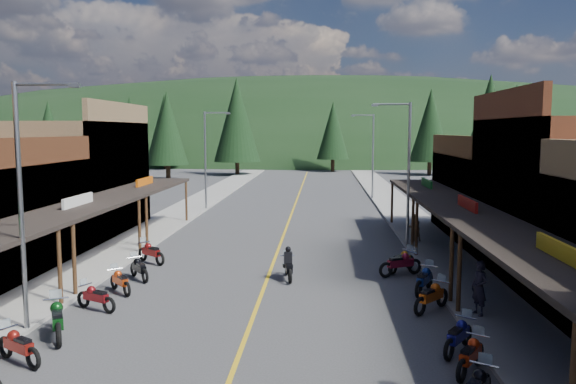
% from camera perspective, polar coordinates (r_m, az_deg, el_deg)
% --- Properties ---
extents(ground, '(220.00, 220.00, 0.00)m').
position_cam_1_polar(ground, '(23.96, -2.36, -9.45)').
color(ground, '#38383A').
rests_on(ground, ground).
extents(centerline, '(0.15, 90.00, 0.01)m').
position_cam_1_polar(centerline, '(43.50, 0.34, -2.30)').
color(centerline, gold).
rests_on(centerline, ground).
extents(sidewalk_west, '(3.40, 94.00, 0.15)m').
position_cam_1_polar(sidewalk_west, '(44.81, -10.85, -2.07)').
color(sidewalk_west, gray).
rests_on(sidewalk_west, ground).
extents(sidewalk_east, '(3.40, 94.00, 0.15)m').
position_cam_1_polar(sidewalk_east, '(43.88, 11.77, -2.26)').
color(sidewalk_east, gray).
rests_on(sidewalk_east, ground).
extents(shop_west_3, '(10.90, 10.20, 8.20)m').
position_cam_1_polar(shop_west_3, '(37.99, -21.69, 1.34)').
color(shop_west_3, brown).
rests_on(shop_west_3, ground).
extents(shop_east_3, '(10.90, 10.20, 6.20)m').
position_cam_1_polar(shop_east_3, '(36.30, 21.75, -0.43)').
color(shop_east_3, '#4C2D16').
rests_on(shop_east_3, ground).
extents(streetlight_0, '(2.16, 0.18, 8.00)m').
position_cam_1_polar(streetlight_0, '(19.45, -25.19, -0.31)').
color(streetlight_0, gray).
rests_on(streetlight_0, ground).
extents(streetlight_1, '(2.16, 0.18, 8.00)m').
position_cam_1_polar(streetlight_1, '(45.95, -8.22, 3.68)').
color(streetlight_1, gray).
rests_on(streetlight_1, ground).
extents(streetlight_2, '(2.16, 0.18, 8.00)m').
position_cam_1_polar(streetlight_2, '(31.34, 11.90, 2.43)').
color(streetlight_2, gray).
rests_on(streetlight_2, ground).
extents(streetlight_3, '(2.16, 0.18, 8.00)m').
position_cam_1_polar(streetlight_3, '(53.18, 8.47, 4.02)').
color(streetlight_3, gray).
rests_on(streetlight_3, ground).
extents(ridge_hill, '(310.00, 140.00, 60.00)m').
position_cam_1_polar(ridge_hill, '(158.09, 2.66, 3.92)').
color(ridge_hill, black).
rests_on(ridge_hill, ground).
extents(pine_0, '(5.04, 5.04, 11.00)m').
position_cam_1_polar(pine_0, '(94.93, -23.12, 5.77)').
color(pine_0, black).
rests_on(pine_0, ground).
extents(pine_1, '(5.88, 5.88, 12.50)m').
position_cam_1_polar(pine_1, '(96.62, -12.41, 6.57)').
color(pine_1, black).
rests_on(pine_1, ground).
extents(pine_2, '(6.72, 6.72, 14.00)m').
position_cam_1_polar(pine_2, '(81.90, -5.22, 7.30)').
color(pine_2, black).
rests_on(pine_2, ground).
extents(pine_3, '(5.04, 5.04, 11.00)m').
position_cam_1_polar(pine_3, '(88.96, 4.59, 6.25)').
color(pine_3, black).
rests_on(pine_3, ground).
extents(pine_4, '(5.88, 5.88, 12.50)m').
position_cam_1_polar(pine_4, '(84.40, 14.28, 6.59)').
color(pine_4, black).
rests_on(pine_4, ground).
extents(pine_5, '(6.72, 6.72, 14.00)m').
position_cam_1_polar(pine_5, '(100.08, 22.09, 6.68)').
color(pine_5, black).
rests_on(pine_5, ground).
extents(pine_7, '(5.88, 5.88, 12.50)m').
position_cam_1_polar(pine_7, '(104.75, -15.74, 6.45)').
color(pine_7, black).
rests_on(pine_7, ground).
extents(pine_8, '(4.48, 4.48, 10.00)m').
position_cam_1_polar(pine_8, '(67.50, -17.74, 5.54)').
color(pine_8, black).
rests_on(pine_8, ground).
extents(pine_9, '(4.93, 4.93, 10.80)m').
position_cam_1_polar(pine_9, '(71.30, 21.28, 5.76)').
color(pine_9, black).
rests_on(pine_9, ground).
extents(pine_10, '(5.38, 5.38, 11.60)m').
position_cam_1_polar(pine_10, '(75.74, -12.17, 6.36)').
color(pine_10, black).
rests_on(pine_10, ground).
extents(pine_11, '(5.82, 5.82, 12.40)m').
position_cam_1_polar(pine_11, '(63.44, 19.78, 6.54)').
color(pine_11, black).
rests_on(pine_11, ground).
extents(bike_west_4, '(2.03, 1.59, 1.13)m').
position_cam_1_polar(bike_west_4, '(17.81, -25.70, -13.80)').
color(bike_west_4, maroon).
rests_on(bike_west_4, ground).
extents(bike_west_5, '(1.77, 2.42, 1.33)m').
position_cam_1_polar(bike_west_5, '(19.35, -22.40, -11.73)').
color(bike_west_5, '#0B3B12').
rests_on(bike_west_5, ground).
extents(bike_west_6, '(1.96, 1.40, 1.07)m').
position_cam_1_polar(bike_west_6, '(21.72, -18.95, -9.98)').
color(bike_west_6, maroon).
rests_on(bike_west_6, ground).
extents(bike_west_7, '(1.71, 1.81, 1.07)m').
position_cam_1_polar(bike_west_7, '(23.67, -16.68, -8.57)').
color(bike_west_7, '#C13A0D').
rests_on(bike_west_7, ground).
extents(bike_west_8, '(1.70, 1.89, 1.09)m').
position_cam_1_polar(bike_west_8, '(25.49, -14.89, -7.42)').
color(bike_west_8, black).
rests_on(bike_west_8, ground).
extents(bike_west_9, '(2.05, 1.85, 1.19)m').
position_cam_1_polar(bike_west_9, '(28.40, -13.75, -5.89)').
color(bike_west_9, maroon).
rests_on(bike_west_9, ground).
extents(bike_east_4, '(1.59, 1.98, 1.11)m').
position_cam_1_polar(bike_east_4, '(16.33, 18.06, -15.37)').
color(bike_east_4, red).
rests_on(bike_east_4, ground).
extents(bike_east_5, '(1.65, 2.01, 1.13)m').
position_cam_1_polar(bike_east_5, '(17.60, 16.92, -13.68)').
color(bike_east_5, navy).
rests_on(bike_east_5, ground).
extents(bike_east_6, '(1.93, 2.05, 1.21)m').
position_cam_1_polar(bike_east_6, '(21.11, 14.38, -10.12)').
color(bike_east_6, '#C44B0E').
rests_on(bike_east_6, ground).
extents(bike_east_7, '(1.57, 2.22, 1.21)m').
position_cam_1_polar(bike_east_7, '(23.28, 13.68, -8.54)').
color(bike_east_7, navy).
rests_on(bike_east_7, ground).
extents(bike_east_8, '(2.26, 1.65, 1.24)m').
position_cam_1_polar(bike_east_8, '(25.74, 11.37, -7.03)').
color(bike_east_8, maroon).
rests_on(bike_east_8, ground).
extents(bike_east_9, '(1.81, 1.97, 1.15)m').
position_cam_1_polar(bike_east_9, '(26.49, 11.47, -6.75)').
color(bike_east_9, '#BD660D').
rests_on(bike_east_9, ground).
extents(rider_on_bike, '(0.97, 2.08, 1.53)m').
position_cam_1_polar(rider_on_bike, '(24.68, 0.04, -7.51)').
color(rider_on_bike, black).
rests_on(rider_on_bike, ground).
extents(pedestrian_east_a, '(0.68, 0.81, 1.91)m').
position_cam_1_polar(pedestrian_east_a, '(20.63, 18.85, -9.20)').
color(pedestrian_east_a, black).
rests_on(pedestrian_east_a, sidewalk_east).
extents(pedestrian_east_b, '(0.86, 0.64, 1.57)m').
position_cam_1_polar(pedestrian_east_b, '(33.13, 12.74, -3.53)').
color(pedestrian_east_b, '#4C412F').
rests_on(pedestrian_east_b, sidewalk_east).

